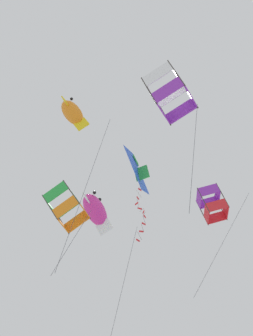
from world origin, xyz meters
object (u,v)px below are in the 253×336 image
object	(u,v)px
kite_box_near_right	(66,207)
kite_box_highest	(212,204)
kite_fish_near_left	(72,113)
kite_fish_upper_right	(95,210)
kite_box_low_drifter	(169,93)
kite_delta_mid_left	(138,171)

from	to	relation	value
kite_box_near_right	kite_box_highest	distance (m)	8.96
kite_fish_near_left	kite_box_highest	distance (m)	8.32
kite_fish_upper_right	kite_box_near_right	distance (m)	4.12
kite_box_low_drifter	kite_box_highest	bearing A→B (deg)	-169.75
kite_delta_mid_left	kite_fish_upper_right	xyz separation A→B (m)	(3.95, -1.13, 0.84)
kite_box_near_right	kite_fish_near_left	distance (m)	5.66
kite_fish_upper_right	kite_box_highest	distance (m)	6.09
kite_fish_upper_right	kite_box_highest	xyz separation A→B (m)	(-2.99, -5.10, 1.45)
kite_fish_upper_right	kite_box_near_right	xyz separation A→B (m)	(-1.72, 2.90, -2.36)
kite_box_low_drifter	kite_box_near_right	xyz separation A→B (m)	(5.29, 0.35, -2.60)
kite_fish_upper_right	kite_delta_mid_left	bearing A→B (deg)	51.94
kite_fish_upper_right	kite_box_low_drifter	size ratio (longest dim) A/B	1.48
kite_delta_mid_left	kite_fish_upper_right	distance (m)	4.19
kite_fish_upper_right	kite_fish_near_left	size ratio (longest dim) A/B	1.05
kite_fish_upper_right	kite_box_highest	size ratio (longest dim) A/B	1.60
kite_box_highest	kite_box_near_right	bearing A→B (deg)	-52.44
kite_box_near_right	kite_fish_near_left	size ratio (longest dim) A/B	0.44
kite_box_low_drifter	kite_box_near_right	size ratio (longest dim) A/B	1.63
kite_fish_near_left	kite_delta_mid_left	bearing A→B (deg)	98.86
kite_box_near_right	kite_fish_upper_right	bearing A→B (deg)	-173.96
kite_delta_mid_left	kite_box_highest	bearing A→B (deg)	162.88
kite_fish_near_left	kite_box_near_right	bearing A→B (deg)	55.78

